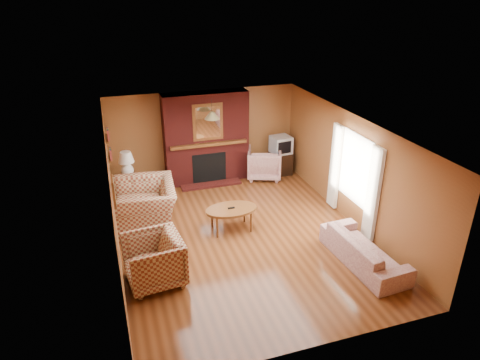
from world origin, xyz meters
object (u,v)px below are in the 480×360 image
object	(u,v)px
plaid_armchair	(154,260)
tv_stand	(280,163)
plaid_loveseat	(146,205)
floral_sofa	(364,250)
floral_armchair	(264,163)
table_lamp	(126,163)
side_table	(129,188)
fireplace	(206,139)
coffee_table	(231,211)
crt_tv	(281,145)

from	to	relation	value
plaid_armchair	tv_stand	bearing A→B (deg)	127.44
plaid_loveseat	floral_sofa	world-z (taller)	plaid_loveseat
plaid_loveseat	floral_armchair	world-z (taller)	plaid_loveseat
table_lamp	floral_sofa	bearing A→B (deg)	-45.68
floral_sofa	side_table	bearing A→B (deg)	41.00
plaid_loveseat	tv_stand	size ratio (longest dim) A/B	2.38
fireplace	tv_stand	size ratio (longest dim) A/B	3.88
floral_sofa	coffee_table	size ratio (longest dim) A/B	1.76
coffee_table	floral_armchair	bearing A→B (deg)	55.11
crt_tv	tv_stand	bearing A→B (deg)	90.00
side_table	plaid_loveseat	bearing A→B (deg)	-79.52
floral_sofa	table_lamp	xyz separation A→B (m)	(-4.00, 4.10, 0.69)
plaid_armchair	floral_sofa	world-z (taller)	plaid_armchair
side_table	table_lamp	distance (m)	0.66
floral_armchair	tv_stand	world-z (taller)	floral_armchair
fireplace	table_lamp	xyz separation A→B (m)	(-2.10, -0.53, -0.20)
plaid_armchair	table_lamp	bearing A→B (deg)	176.51
fireplace	tv_stand	world-z (taller)	fireplace
floral_sofa	side_table	xyz separation A→B (m)	(-4.00, 4.10, 0.03)
plaid_loveseat	table_lamp	distance (m)	1.46
table_lamp	tv_stand	size ratio (longest dim) A/B	1.01
plaid_loveseat	plaid_armchair	xyz separation A→B (m)	(-0.10, -2.08, -0.03)
floral_sofa	tv_stand	size ratio (longest dim) A/B	3.17
plaid_armchair	floral_sofa	distance (m)	3.91
floral_armchair	table_lamp	bearing A→B (deg)	24.71
floral_armchair	coffee_table	distance (m)	2.90
coffee_table	side_table	size ratio (longest dim) A/B	1.77
floral_armchair	coffee_table	bearing A→B (deg)	76.16
plaid_armchair	crt_tv	xyz separation A→B (m)	(4.00, 3.78, 0.40)
coffee_table	plaid_loveseat	bearing A→B (deg)	155.03
plaid_loveseat	floral_sofa	distance (m)	4.65
side_table	table_lamp	bearing A→B (deg)	-90.00
plaid_armchair	tv_stand	size ratio (longest dim) A/B	1.60
fireplace	coffee_table	bearing A→B (deg)	-92.89
plaid_armchair	coffee_table	distance (m)	2.22
floral_armchair	plaid_loveseat	bearing A→B (deg)	46.18
plaid_armchair	floral_armchair	xyz separation A→B (m)	(3.48, 3.67, -0.03)
floral_sofa	crt_tv	world-z (taller)	crt_tv
plaid_loveseat	coffee_table	bearing A→B (deg)	69.53
floral_sofa	floral_armchair	distance (m)	4.35
table_lamp	crt_tv	world-z (taller)	table_lamp
plaid_armchair	coffee_table	bearing A→B (deg)	119.35
crt_tv	fireplace	bearing A→B (deg)	174.70
plaid_armchair	table_lamp	distance (m)	3.48
floral_sofa	side_table	size ratio (longest dim) A/B	3.11
coffee_table	side_table	world-z (taller)	side_table
coffee_table	floral_sofa	bearing A→B (deg)	-43.71
side_table	floral_sofa	bearing A→B (deg)	-45.68
floral_sofa	table_lamp	distance (m)	5.77
plaid_loveseat	floral_sofa	size ratio (longest dim) A/B	0.75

